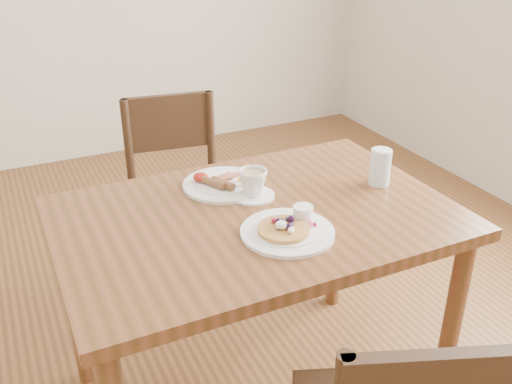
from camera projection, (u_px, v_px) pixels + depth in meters
dining_table at (256, 240)px, 1.78m from camera, size 1.20×0.80×0.75m
chair_far at (178, 191)px, 2.44m from camera, size 0.47×0.47×0.88m
pancake_plate at (288, 229)px, 1.62m from camera, size 0.27×0.27×0.06m
breakfast_plate at (222, 183)px, 1.90m from camera, size 0.27×0.27×0.04m
teacup_saucer at (253, 184)px, 1.82m from camera, size 0.14×0.14×0.09m
water_glass at (380, 167)px, 1.89m from camera, size 0.07×0.07×0.12m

